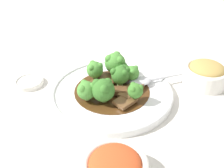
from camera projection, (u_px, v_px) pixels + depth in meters
name	position (u px, v px, depth m)	size (l,w,h in m)	color
ground_plane	(112.00, 95.00, 0.65)	(4.00, 4.00, 0.00)	silver
main_plate	(112.00, 92.00, 0.65)	(0.30, 0.30, 0.02)	white
beef_strip_0	(125.00, 101.00, 0.59)	(0.06, 0.05, 0.01)	brown
beef_strip_1	(132.00, 89.00, 0.63)	(0.08, 0.05, 0.01)	brown
beef_strip_2	(106.00, 79.00, 0.67)	(0.06, 0.05, 0.01)	brown
beef_strip_3	(115.00, 91.00, 0.63)	(0.04, 0.06, 0.01)	brown
beef_strip_4	(96.00, 84.00, 0.65)	(0.06, 0.04, 0.01)	brown
broccoli_floret_0	(123.00, 72.00, 0.66)	(0.04, 0.04, 0.05)	#8EB756
broccoli_floret_1	(86.00, 90.00, 0.59)	(0.04, 0.04, 0.05)	#8EB756
broccoli_floret_2	(103.00, 90.00, 0.59)	(0.05, 0.05, 0.06)	#7FA84C
broccoli_floret_3	(115.00, 63.00, 0.67)	(0.05, 0.05, 0.06)	#8EB756
broccoli_floret_4	(135.00, 91.00, 0.59)	(0.04, 0.04, 0.05)	#7FA84C
broccoli_floret_5	(132.00, 73.00, 0.66)	(0.04, 0.04, 0.04)	#8EB756
broccoli_floret_6	(120.00, 75.00, 0.64)	(0.04, 0.04, 0.05)	#8EB756
broccoli_floret_7	(95.00, 69.00, 0.66)	(0.04, 0.04, 0.05)	#7FA84C
serving_spoon	(146.00, 80.00, 0.66)	(0.13, 0.18, 0.01)	silver
side_bowl_appetizer	(206.00, 73.00, 0.68)	(0.12, 0.12, 0.06)	white
sauce_dish	(29.00, 82.00, 0.69)	(0.07, 0.07, 0.01)	white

